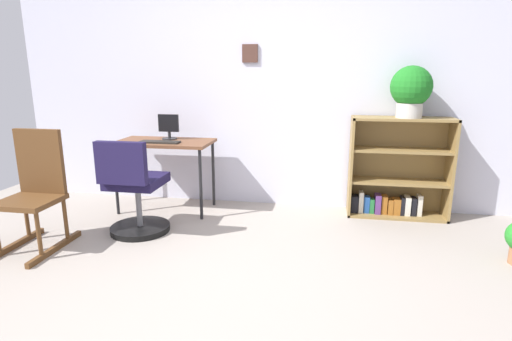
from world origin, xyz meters
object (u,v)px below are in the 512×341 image
object	(u,v)px
office_chair	(135,194)
rocking_chair	(35,190)
keyboard	(160,142)
potted_plant_on_shelf	(411,89)
desk	(165,147)
bookshelf_low	(396,173)
monitor	(169,127)

from	to	relation	value
office_chair	rocking_chair	bearing A→B (deg)	-151.47
keyboard	rocking_chair	world-z (taller)	rocking_chair
rocking_chair	potted_plant_on_shelf	size ratio (longest dim) A/B	2.00
desk	bookshelf_low	bearing A→B (deg)	6.03
keyboard	potted_plant_on_shelf	distance (m)	2.40
desk	keyboard	xyz separation A→B (m)	(0.01, -0.12, 0.08)
desk	office_chair	bearing A→B (deg)	-91.39
monitor	office_chair	distance (m)	0.90
rocking_chair	desk	bearing A→B (deg)	56.55
bookshelf_low	potted_plant_on_shelf	distance (m)	0.80
bookshelf_low	potted_plant_on_shelf	world-z (taller)	potted_plant_on_shelf
rocking_chair	potted_plant_on_shelf	world-z (taller)	potted_plant_on_shelf
office_chair	rocking_chair	size ratio (longest dim) A/B	0.90
monitor	rocking_chair	distance (m)	1.37
keyboard	bookshelf_low	xyz separation A→B (m)	(2.27, 0.36, -0.30)
rocking_chair	potted_plant_on_shelf	bearing A→B (deg)	21.83
keyboard	desk	bearing A→B (deg)	92.90
office_chair	rocking_chair	distance (m)	0.76
rocking_chair	potted_plant_on_shelf	distance (m)	3.33
keyboard	office_chair	bearing A→B (deg)	-92.36
keyboard	office_chair	xyz separation A→B (m)	(-0.02, -0.54, -0.36)
monitor	rocking_chair	size ratio (longest dim) A/B	0.27
bookshelf_low	potted_plant_on_shelf	size ratio (longest dim) A/B	2.05
monitor	keyboard	xyz separation A→B (m)	(-0.01, -0.22, -0.11)
office_chair	potted_plant_on_shelf	world-z (taller)	potted_plant_on_shelf
rocking_chair	bookshelf_low	bearing A→B (deg)	23.20
desk	bookshelf_low	xyz separation A→B (m)	(2.27, 0.24, -0.22)
office_chair	rocking_chair	xyz separation A→B (m)	(-0.66, -0.36, 0.11)
desk	keyboard	size ratio (longest dim) A/B	2.44
potted_plant_on_shelf	bookshelf_low	bearing A→B (deg)	133.39
potted_plant_on_shelf	desk	bearing A→B (deg)	-175.57
keyboard	potted_plant_on_shelf	world-z (taller)	potted_plant_on_shelf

